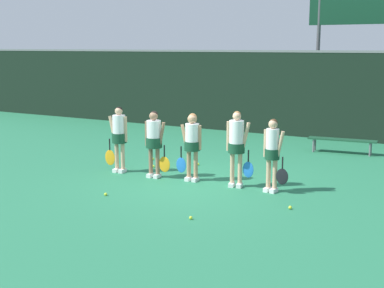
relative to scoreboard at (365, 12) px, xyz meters
The scene contains 15 objects.
ground_plane 10.09m from the scoreboard, 102.38° to the right, with size 140.00×140.00×0.00m, color #26724C.
fence_windscreen 3.72m from the scoreboard, 143.62° to the right, with size 60.00×0.08×3.04m.
scoreboard is the anchor object (origin of this frame).
bench_courtside 5.46m from the scoreboard, 85.27° to the right, with size 2.03×0.56×0.44m.
player_0 10.38m from the scoreboard, 114.41° to the right, with size 0.67×0.37×1.68m.
player_1 10.04m from the scoreboard, 108.34° to the right, with size 0.69×0.40×1.64m.
player_2 9.66m from the scoreboard, 102.81° to the right, with size 0.65×0.38×1.62m.
player_3 9.46m from the scoreboard, 95.47° to the right, with size 0.64×0.38×1.74m.
player_4 9.46m from the scoreboard, 89.86° to the right, with size 0.61×0.33×1.63m.
tennis_ball_0 8.88m from the scoreboard, 110.15° to the right, with size 0.06×0.06×0.06m, color #CCE033.
tennis_ball_1 12.09m from the scoreboard, 105.30° to the right, with size 0.07×0.07×0.07m, color #CCE033.
tennis_ball_2 9.45m from the scoreboard, 119.35° to the right, with size 0.07×0.07×0.07m, color #CCE033.
tennis_ball_3 12.19m from the scoreboard, 92.99° to the right, with size 0.06×0.06×0.06m, color #CCE033.
tennis_ball_4 10.80m from the scoreboard, 85.29° to the right, with size 0.07×0.07×0.07m, color #CCE033.
tennis_ball_5 9.85m from the scoreboard, 113.88° to the right, with size 0.07×0.07×0.07m, color #CCE033.
Camera 1 is at (6.04, -10.80, 3.18)m, focal length 50.00 mm.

